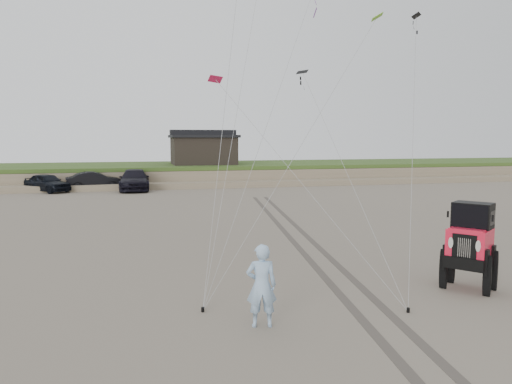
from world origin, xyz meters
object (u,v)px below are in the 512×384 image
Objects in this scene: truck_a at (47,183)px; jeep at (469,255)px; truck_b at (95,181)px; truck_c at (134,180)px; man at (261,286)px; cabin at (203,149)px.

truck_a is 0.82× the size of jeep.
truck_b is 3.30m from truck_c.
truck_a is at bearing 179.91° from truck_c.
man reaches higher than truck_a.
truck_c is at bearing -44.25° from truck_a.
truck_c is 31.55m from jeep.
truck_b is at bearing 165.18° from truck_c.
truck_c is at bearing -134.59° from cabin.
truck_c is (-6.68, -6.78, -2.39)m from cabin.
jeep reaches higher than truck_c.
jeep reaches higher than truck_b.
jeep reaches higher than truck_a.
truck_b is 0.79× the size of truck_c.
cabin is 1.47× the size of truck_a.
truck_a is 6.75m from truck_c.
truck_b is at bearing -70.61° from man.
jeep is at bearing -72.17° from truck_c.
man reaches higher than truck_b.
truck_c reaches higher than truck_b.
truck_a is at bearing -64.26° from man.
jeep is at bearing -86.55° from cabin.
cabin reaches higher than truck_b.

